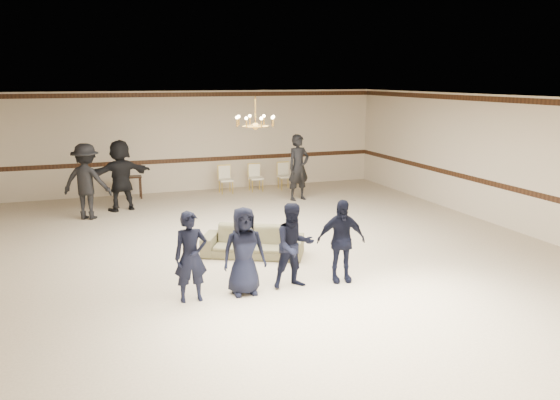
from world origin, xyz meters
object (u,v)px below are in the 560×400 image
(boy_b, at_px, (244,251))
(banquet_chair_left, at_px, (226,180))
(boy_d, at_px, (341,241))
(banquet_chair_mid, at_px, (256,178))
(adult_left, at_px, (87,182))
(banquet_chair_right, at_px, (285,176))
(settee, at_px, (253,242))
(adult_mid, at_px, (121,175))
(adult_right, at_px, (299,167))
(console_table, at_px, (128,188))
(boy_a, at_px, (191,257))
(boy_c, at_px, (294,246))
(chandelier, at_px, (255,111))

(boy_b, xyz_separation_m, banquet_chair_left, (1.86, 8.39, -0.32))
(boy_d, xyz_separation_m, banquet_chair_mid, (1.06, 8.39, -0.32))
(adult_left, height_order, banquet_chair_left, adult_left)
(adult_left, height_order, banquet_chair_right, adult_left)
(settee, distance_m, banquet_chair_mid, 6.79)
(adult_mid, height_order, adult_right, same)
(banquet_chair_left, bearing_deg, adult_left, -153.52)
(adult_mid, relative_size, console_table, 2.39)
(boy_d, distance_m, adult_right, 6.95)
(adult_right, bearing_deg, settee, -134.83)
(boy_a, height_order, adult_mid, adult_mid)
(boy_c, distance_m, adult_right, 7.24)
(adult_mid, bearing_deg, console_table, -116.23)
(boy_c, xyz_separation_m, banquet_chair_left, (0.96, 8.39, -0.32))
(chandelier, relative_size, boy_b, 0.62)
(banquet_chair_left, distance_m, banquet_chair_right, 2.00)
(chandelier, bearing_deg, boy_b, -110.93)
(banquet_chair_right, height_order, console_table, banquet_chair_right)
(boy_d, bearing_deg, banquet_chair_left, 99.58)
(banquet_chair_right, bearing_deg, boy_a, -119.82)
(boy_b, xyz_separation_m, boy_c, (0.90, 0.00, 0.00))
(console_table, bearing_deg, boy_a, -85.48)
(boy_b, bearing_deg, boy_c, 1.57)
(chandelier, height_order, settee, chandelier)
(banquet_chair_right, bearing_deg, boy_d, -104.05)
(boy_a, xyz_separation_m, boy_c, (1.80, 0.00, 0.00))
(boy_d, distance_m, console_table, 9.09)
(boy_c, height_order, banquet_chair_left, boy_c)
(banquet_chair_right, bearing_deg, boy_c, -109.69)
(adult_mid, xyz_separation_m, adult_right, (5.10, -0.40, 0.00))
(banquet_chair_left, distance_m, banquet_chair_mid, 1.00)
(boy_b, height_order, adult_right, adult_right)
(adult_mid, distance_m, adult_right, 5.12)
(settee, xyz_separation_m, console_table, (-1.90, 6.65, 0.05))
(adult_mid, height_order, banquet_chair_mid, adult_mid)
(adult_left, distance_m, adult_mid, 1.14)
(settee, bearing_deg, console_table, 133.30)
(adult_left, distance_m, adult_right, 6.01)
(banquet_chair_left, bearing_deg, chandelier, -95.89)
(adult_mid, relative_size, adult_right, 1.00)
(adult_left, bearing_deg, boy_a, 128.86)
(console_table, bearing_deg, settee, -71.18)
(adult_mid, height_order, console_table, adult_mid)
(boy_c, distance_m, banquet_chair_left, 8.46)
(adult_left, bearing_deg, boy_d, 149.08)
(boy_a, xyz_separation_m, settee, (1.65, 1.94, -0.45))
(adult_right, height_order, banquet_chair_mid, adult_right)
(chandelier, height_order, banquet_chair_mid, chandelier)
(boy_a, xyz_separation_m, banquet_chair_mid, (3.76, 8.39, -0.32))
(boy_b, xyz_separation_m, banquet_chair_right, (3.86, 8.39, -0.32))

